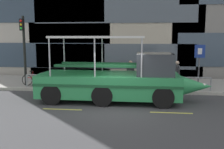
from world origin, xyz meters
The scene contains 11 objects.
ground_plane centered at (0.00, 0.00, 0.00)m, with size 120.00×120.00×0.00m, color #3D3D3F.
sidewalk centered at (0.00, 5.60, 0.09)m, with size 32.00×4.80×0.18m, color #99968E.
curb_edge centered at (0.00, 3.11, 0.09)m, with size 32.00×0.18×0.18m, color #B2ADA3.
lane_centreline centered at (0.00, -0.63, 0.00)m, with size 25.80×0.12×0.01m.
curb_guardrail centered at (-0.43, 3.45, 0.70)m, with size 11.14×0.09×0.78m.
traffic_light_pole centered at (-6.23, 3.89, 2.82)m, with size 0.24×0.46×4.37m.
parking_sign centered at (4.53, 4.04, 1.95)m, with size 0.60×0.12×2.61m.
leaned_bicycle centered at (-5.57, 3.81, 0.56)m, with size 1.74×0.46×0.96m.
duck_tour_boat centered at (-0.03, 1.29, 1.06)m, with size 8.74×2.69×3.26m.
pedestrian_near_bow centered at (3.28, 4.20, 1.17)m, with size 0.28×0.44×1.64m.
pedestrian_mid_left centered at (0.47, 4.11, 1.17)m, with size 0.47×0.23×1.64m.
Camera 1 is at (1.04, -11.25, 3.15)m, focal length 40.30 mm.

